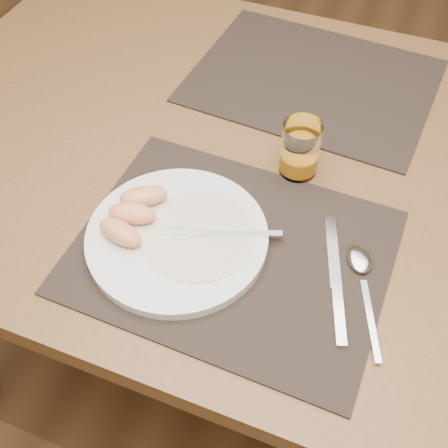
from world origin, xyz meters
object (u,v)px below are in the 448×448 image
(table, at_px, (276,189))
(fork, at_px, (212,233))
(knife, at_px, (336,288))
(juice_glass, at_px, (300,151))
(placemat_far, at_px, (312,81))
(spoon, at_px, (361,266))
(placemat_near, at_px, (232,251))
(plate, at_px, (177,237))

(table, xyz_separation_m, fork, (-0.04, -0.21, 0.11))
(fork, distance_m, knife, 0.19)
(juice_glass, bearing_deg, placemat_far, 100.04)
(table, distance_m, spoon, 0.27)
(table, height_order, juice_glass, juice_glass)
(fork, xyz_separation_m, spoon, (0.22, 0.03, -0.01))
(table, xyz_separation_m, placemat_far, (-0.00, 0.22, 0.09))
(knife, bearing_deg, placemat_far, 109.79)
(placemat_far, relative_size, juice_glass, 4.74)
(placemat_far, bearing_deg, juice_glass, -79.96)
(placemat_near, xyz_separation_m, fork, (-0.03, 0.01, 0.02))
(fork, xyz_separation_m, juice_glass, (0.07, 0.19, 0.02))
(plate, height_order, knife, plate)
(spoon, bearing_deg, placemat_near, -168.23)
(spoon, height_order, juice_glass, juice_glass)
(table, distance_m, placemat_far, 0.24)
(placemat_near, relative_size, plate, 1.67)
(knife, bearing_deg, spoon, 62.47)
(table, bearing_deg, placemat_far, 91.01)
(spoon, distance_m, juice_glass, 0.22)
(placemat_far, height_order, knife, knife)
(table, height_order, plate, plate)
(spoon, bearing_deg, table, 134.99)
(table, distance_m, knife, 0.29)
(spoon, bearing_deg, fork, -171.63)
(placemat_near, bearing_deg, placemat_far, 90.28)
(placemat_far, relative_size, knife, 2.11)
(fork, distance_m, juice_glass, 0.21)
(placemat_near, relative_size, knife, 2.11)
(fork, bearing_deg, placemat_near, -10.54)
(fork, relative_size, juice_glass, 1.78)
(fork, bearing_deg, knife, -4.32)
(placemat_near, xyz_separation_m, knife, (0.16, -0.01, 0.00))
(placemat_far, bearing_deg, plate, -100.03)
(knife, distance_m, spoon, 0.05)
(knife, bearing_deg, plate, -178.97)
(plate, distance_m, knife, 0.24)
(plate, bearing_deg, table, 70.17)
(spoon, bearing_deg, plate, -169.16)
(table, relative_size, spoon, 7.53)
(fork, height_order, juice_glass, juice_glass)
(placemat_far, height_order, spoon, spoon)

